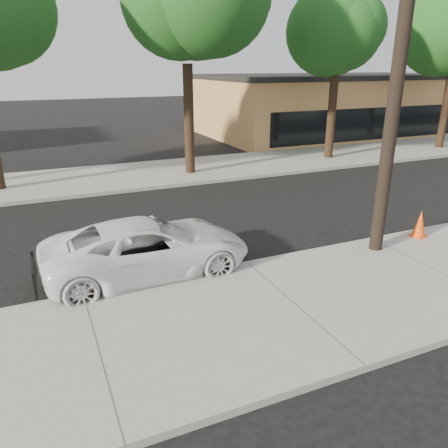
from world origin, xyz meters
The scene contains 10 objects.
ground centered at (0.00, 0.00, 0.00)m, with size 120.00×120.00×0.00m, color black.
near_sidewalk centered at (0.00, -4.30, 0.07)m, with size 90.00×4.40×0.15m, color gray.
far_sidewalk centered at (0.00, 8.50, 0.07)m, with size 90.00×5.00×0.15m, color gray.
curb_near centered at (0.00, -2.10, 0.07)m, with size 90.00×0.12×0.16m, color #9E9B93.
building_main centered at (16.00, 16.00, 2.00)m, with size 18.00×10.00×4.00m, color #BA7D4D.
utility_pole centered at (3.60, -2.70, 4.70)m, with size 1.40×0.34×9.00m.
tree_c centered at (2.22, 7.64, 6.91)m, with size 4.96×4.80×9.55m.
tree_d centered at (10.20, 7.95, 6.37)m, with size 4.50×4.35×8.75m.
police_cruiser centered at (-2.35, -1.41, 0.69)m, with size 2.29×4.96×1.38m, color white.
traffic_cone centered at (5.37, -2.50, 0.53)m, with size 0.48×0.48×0.80m.
Camera 1 is at (-4.57, -11.04, 4.86)m, focal length 35.00 mm.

